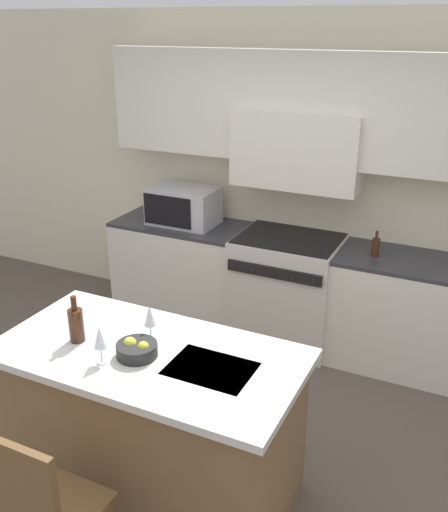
{
  "coord_description": "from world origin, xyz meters",
  "views": [
    {
      "loc": [
        1.42,
        -2.39,
        2.59
      ],
      "look_at": [
        -0.05,
        0.66,
        1.19
      ],
      "focal_mm": 40.0,
      "sensor_mm": 36.0,
      "label": 1
    }
  ],
  "objects_px": {
    "wine_bottle": "(76,324)",
    "fruit_bowl": "(137,349)",
    "wine_glass_near": "(100,338)",
    "oil_bottle_on_counter": "(376,246)",
    "island_chair": "(43,508)",
    "range_stove": "(287,289)",
    "microwave": "(183,206)",
    "wine_glass_far": "(150,317)"
  },
  "relations": [
    {
      "from": "wine_bottle",
      "to": "fruit_bowl",
      "type": "relative_size",
      "value": 1.24
    },
    {
      "from": "wine_glass_near",
      "to": "oil_bottle_on_counter",
      "type": "bearing_deg",
      "value": 66.12
    },
    {
      "from": "wine_glass_near",
      "to": "fruit_bowl",
      "type": "relative_size",
      "value": 0.96
    },
    {
      "from": "island_chair",
      "to": "wine_glass_near",
      "type": "xyz_separation_m",
      "value": [
        -0.09,
        0.61,
        0.54
      ]
    },
    {
      "from": "island_chair",
      "to": "wine_bottle",
      "type": "height_order",
      "value": "wine_bottle"
    },
    {
      "from": "range_stove",
      "to": "oil_bottle_on_counter",
      "type": "height_order",
      "value": "oil_bottle_on_counter"
    },
    {
      "from": "microwave",
      "to": "wine_glass_far",
      "type": "xyz_separation_m",
      "value": [
        0.85,
        -1.89,
        0.01
      ]
    },
    {
      "from": "range_stove",
      "to": "wine_glass_far",
      "type": "distance_m",
      "value": 1.97
    },
    {
      "from": "wine_bottle",
      "to": "wine_glass_far",
      "type": "bearing_deg",
      "value": 27.44
    },
    {
      "from": "microwave",
      "to": "wine_glass_near",
      "type": "xyz_separation_m",
      "value": [
        0.75,
        -2.19,
        0.01
      ]
    },
    {
      "from": "range_stove",
      "to": "microwave",
      "type": "distance_m",
      "value": 1.17
    },
    {
      "from": "fruit_bowl",
      "to": "oil_bottle_on_counter",
      "type": "relative_size",
      "value": 1.09
    },
    {
      "from": "island_chair",
      "to": "wine_glass_far",
      "type": "relative_size",
      "value": 4.67
    },
    {
      "from": "range_stove",
      "to": "island_chair",
      "type": "bearing_deg",
      "value": -93.44
    },
    {
      "from": "microwave",
      "to": "fruit_bowl",
      "type": "bearing_deg",
      "value": -66.98
    },
    {
      "from": "range_stove",
      "to": "wine_glass_near",
      "type": "bearing_deg",
      "value": -96.71
    },
    {
      "from": "microwave",
      "to": "fruit_bowl",
      "type": "relative_size",
      "value": 2.69
    },
    {
      "from": "range_stove",
      "to": "wine_bottle",
      "type": "bearing_deg",
      "value": -103.99
    },
    {
      "from": "island_chair",
      "to": "oil_bottle_on_counter",
      "type": "height_order",
      "value": "oil_bottle_on_counter"
    },
    {
      "from": "wine_glass_far",
      "to": "oil_bottle_on_counter",
      "type": "height_order",
      "value": "wine_glass_far"
    },
    {
      "from": "range_stove",
      "to": "wine_glass_far",
      "type": "xyz_separation_m",
      "value": [
        -0.15,
        -1.87,
        0.62
      ]
    },
    {
      "from": "wine_bottle",
      "to": "wine_glass_near",
      "type": "height_order",
      "value": "wine_bottle"
    },
    {
      "from": "microwave",
      "to": "wine_bottle",
      "type": "height_order",
      "value": "microwave"
    },
    {
      "from": "wine_bottle",
      "to": "island_chair",
      "type": "bearing_deg",
      "value": -64.73
    },
    {
      "from": "island_chair",
      "to": "wine_glass_far",
      "type": "height_order",
      "value": "wine_glass_far"
    },
    {
      "from": "range_stove",
      "to": "wine_glass_near",
      "type": "xyz_separation_m",
      "value": [
        -0.26,
        -2.18,
        0.62
      ]
    },
    {
      "from": "range_stove",
      "to": "wine_bottle",
      "type": "xyz_separation_m",
      "value": [
        -0.51,
        -2.06,
        0.57
      ]
    },
    {
      "from": "wine_glass_near",
      "to": "fruit_bowl",
      "type": "xyz_separation_m",
      "value": [
        0.13,
        0.13,
        -0.1
      ]
    },
    {
      "from": "range_stove",
      "to": "island_chair",
      "type": "relative_size",
      "value": 0.96
    },
    {
      "from": "microwave",
      "to": "oil_bottle_on_counter",
      "type": "xyz_separation_m",
      "value": [
        1.71,
        -0.03,
        -0.09
      ]
    },
    {
      "from": "wine_bottle",
      "to": "oil_bottle_on_counter",
      "type": "relative_size",
      "value": 1.35
    },
    {
      "from": "microwave",
      "to": "oil_bottle_on_counter",
      "type": "distance_m",
      "value": 1.71
    },
    {
      "from": "microwave",
      "to": "oil_bottle_on_counter",
      "type": "height_order",
      "value": "microwave"
    },
    {
      "from": "wine_glass_far",
      "to": "island_chair",
      "type": "bearing_deg",
      "value": -91.01
    },
    {
      "from": "microwave",
      "to": "island_chair",
      "type": "relative_size",
      "value": 0.6
    },
    {
      "from": "microwave",
      "to": "range_stove",
      "type": "bearing_deg",
      "value": -1.06
    },
    {
      "from": "fruit_bowl",
      "to": "oil_bottle_on_counter",
      "type": "bearing_deg",
      "value": 67.79
    },
    {
      "from": "range_stove",
      "to": "wine_glass_far",
      "type": "relative_size",
      "value": 4.48
    },
    {
      "from": "microwave",
      "to": "wine_glass_far",
      "type": "distance_m",
      "value": 2.07
    },
    {
      "from": "island_chair",
      "to": "fruit_bowl",
      "type": "height_order",
      "value": "fruit_bowl"
    },
    {
      "from": "wine_glass_near",
      "to": "oil_bottle_on_counter",
      "type": "xyz_separation_m",
      "value": [
        0.96,
        2.17,
        -0.1
      ]
    },
    {
      "from": "island_chair",
      "to": "wine_glass_near",
      "type": "distance_m",
      "value": 0.82
    }
  ]
}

